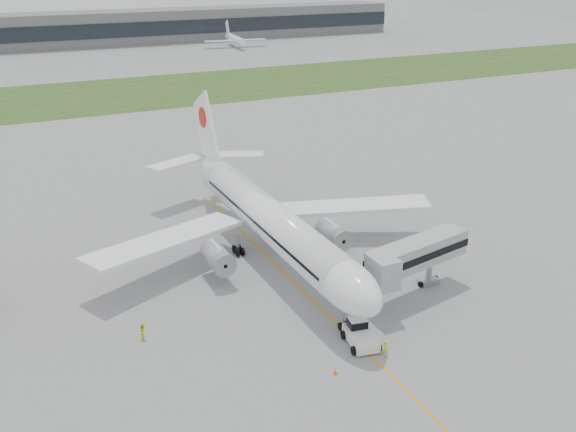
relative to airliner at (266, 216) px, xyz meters
name	(u,v)px	position (x,y,z in m)	size (l,w,h in m)	color
ground	(283,271)	(0.00, -4.87, -5.66)	(600.00, 600.00, 0.00)	gray
apron_markings	(301,289)	(0.00, -9.87, -5.66)	(70.00, 70.00, 0.04)	orange
grass_strip	(102,95)	(0.00, 115.13, -5.65)	(600.00, 50.00, 0.02)	#29461A
terminal_building	(50,31)	(0.00, 225.00, 1.34)	(320.00, 22.30, 14.00)	slate
airliner	(266,216)	(0.00, 0.00, 0.00)	(48.13, 53.95, 17.88)	white
pushback_tug	(360,334)	(0.30, -22.72, -4.61)	(3.66, 4.84, 2.29)	white
jet_bridge	(413,256)	(10.69, -16.90, -0.55)	(14.76, 6.89, 6.91)	#A6A6A9
safety_cone_left	(335,372)	(-4.61, -26.31, -5.36)	(0.44, 0.44, 0.60)	orange
safety_cone_right	(369,348)	(0.50, -24.24, -5.42)	(0.36, 0.36, 0.49)	orange
ground_crew_near	(385,348)	(1.32, -25.79, -4.78)	(0.64, 0.42, 1.76)	#CAE526
ground_crew_far	(144,331)	(-19.43, -12.42, -4.75)	(0.89, 0.69, 1.82)	yellow
distant_aircraft_right	(236,47)	(70.68, 192.44, -5.66)	(26.46, 23.35, 10.12)	white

